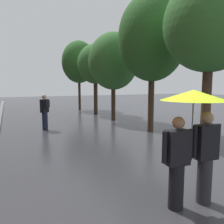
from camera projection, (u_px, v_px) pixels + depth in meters
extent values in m
plane|color=#38383D|center=(172.00, 201.00, 4.09)|extent=(80.00, 80.00, 0.00)
cylinder|color=#473323|center=(206.00, 107.00, 6.95)|extent=(0.29, 0.29, 2.88)
ellipsoid|color=#387533|center=(210.00, 24.00, 6.65)|extent=(2.80, 2.80, 2.89)
cylinder|color=#473323|center=(151.00, 102.00, 10.01)|extent=(0.27, 0.27, 2.76)
ellipsoid|color=#2D6628|center=(152.00, 37.00, 9.67)|extent=(3.00, 3.00, 3.82)
cylinder|color=#473323|center=(113.00, 102.00, 13.30)|extent=(0.25, 0.25, 2.27)
ellipsoid|color=#387533|center=(113.00, 61.00, 13.01)|extent=(2.94, 2.94, 3.34)
cylinder|color=#473323|center=(96.00, 97.00, 16.21)|extent=(0.28, 0.28, 2.57)
ellipsoid|color=#387533|center=(95.00, 64.00, 15.93)|extent=(2.58, 2.58, 2.85)
cylinder|color=#473323|center=(79.00, 94.00, 19.12)|extent=(0.21, 0.21, 2.74)
ellipsoid|color=#2D6628|center=(79.00, 62.00, 18.79)|extent=(2.89, 2.89, 3.55)
cylinder|color=black|center=(176.00, 186.00, 3.80)|extent=(0.26, 0.26, 0.79)
cube|color=black|center=(177.00, 147.00, 3.72)|extent=(0.42, 0.26, 0.59)
sphere|color=#9E7051|center=(178.00, 123.00, 3.67)|extent=(0.21, 0.21, 0.21)
cylinder|color=black|center=(165.00, 147.00, 3.64)|extent=(0.09, 0.09, 0.53)
cylinder|color=black|center=(190.00, 144.00, 3.80)|extent=(0.09, 0.09, 0.53)
cylinder|color=#2D2D33|center=(204.00, 181.00, 3.99)|extent=(0.26, 0.26, 0.82)
cube|color=black|center=(206.00, 142.00, 3.91)|extent=(0.42, 0.26, 0.62)
sphere|color=tan|center=(208.00, 118.00, 3.85)|extent=(0.21, 0.21, 0.21)
cylinder|color=black|center=(195.00, 141.00, 3.82)|extent=(0.09, 0.09, 0.55)
cylinder|color=black|center=(218.00, 139.00, 3.98)|extent=(0.09, 0.09, 0.55)
cylinder|color=#9E9EA3|center=(192.00, 131.00, 3.80)|extent=(0.02, 0.02, 1.09)
cone|color=#BCE019|center=(194.00, 95.00, 3.73)|extent=(1.12, 1.12, 0.18)
cylinder|color=#1E233D|center=(45.00, 121.00, 10.55)|extent=(0.26, 0.26, 0.83)
cube|color=black|center=(44.00, 106.00, 10.46)|extent=(0.44, 0.44, 0.63)
sphere|color=beige|center=(44.00, 97.00, 10.41)|extent=(0.21, 0.21, 0.21)
cylinder|color=black|center=(41.00, 106.00, 10.23)|extent=(0.09, 0.09, 0.56)
cylinder|color=black|center=(48.00, 105.00, 10.69)|extent=(0.09, 0.09, 0.56)
cube|color=black|center=(47.00, 104.00, 10.40)|extent=(0.28, 0.28, 0.36)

